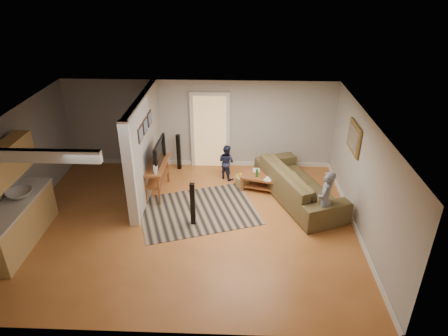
{
  "coord_description": "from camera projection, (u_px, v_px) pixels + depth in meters",
  "views": [
    {
      "loc": [
        1.09,
        -7.42,
        5.3
      ],
      "look_at": [
        0.78,
        0.66,
        1.1
      ],
      "focal_mm": 32.0,
      "sensor_mm": 36.0,
      "label": 1
    }
  ],
  "objects": [
    {
      "name": "coffee_table",
      "position": [
        263.0,
        178.0,
        10.29
      ],
      "size": [
        1.19,
        0.88,
        0.63
      ],
      "rotation": [
        0.0,
        0.0,
        -0.27
      ],
      "color": "maroon",
      "rests_on": "ground"
    },
    {
      "name": "tv_console",
      "position": [
        156.0,
        166.0,
        9.93
      ],
      "size": [
        0.53,
        1.33,
        1.14
      ],
      "rotation": [
        0.0,
        0.0,
        -0.02
      ],
      "color": "maroon",
      "rests_on": "ground"
    },
    {
      "name": "area_rug",
      "position": [
        198.0,
        210.0,
        9.53
      ],
      "size": [
        3.19,
        2.73,
        0.01
      ],
      "primitive_type": "cube",
      "rotation": [
        0.0,
        0.0,
        0.33
      ],
      "color": "black",
      "rests_on": "ground"
    },
    {
      "name": "speaker_right",
      "position": [
        179.0,
        152.0,
        11.24
      ],
      "size": [
        0.12,
        0.12,
        1.04
      ],
      "primitive_type": "cube",
      "rotation": [
        0.0,
        0.0,
        -0.14
      ],
      "color": "black",
      "rests_on": "ground"
    },
    {
      "name": "ground",
      "position": [
        189.0,
        224.0,
        9.06
      ],
      "size": [
        7.5,
        7.5,
        0.0
      ],
      "primitive_type": "plane",
      "color": "#995927",
      "rests_on": "ground"
    },
    {
      "name": "child",
      "position": [
        321.0,
        226.0,
        8.98
      ],
      "size": [
        0.51,
        0.59,
        1.37
      ],
      "primitive_type": "imported",
      "rotation": [
        0.0,
        0.0,
        -2.0
      ],
      "color": "slate",
      "rests_on": "ground"
    },
    {
      "name": "room_shell",
      "position": [
        140.0,
        157.0,
        8.81
      ],
      "size": [
        7.54,
        6.02,
        2.52
      ],
      "color": "#A6A49F",
      "rests_on": "ground"
    },
    {
      "name": "toy_basket",
      "position": [
        243.0,
        181.0,
        10.53
      ],
      "size": [
        0.42,
        0.42,
        0.37
      ],
      "color": "#A28846",
      "rests_on": "ground"
    },
    {
      "name": "sofa",
      "position": [
        297.0,
        198.0,
        10.03
      ],
      "size": [
        2.12,
        3.09,
        0.84
      ],
      "primitive_type": "imported",
      "rotation": [
        0.0,
        0.0,
        1.95
      ],
      "color": "#443C22",
      "rests_on": "ground"
    },
    {
      "name": "speaker_left",
      "position": [
        193.0,
        204.0,
        8.83
      ],
      "size": [
        0.11,
        0.11,
        1.04
      ],
      "primitive_type": "cube",
      "rotation": [
        0.0,
        0.0,
        -0.04
      ],
      "color": "black",
      "rests_on": "ground"
    },
    {
      "name": "toddler",
      "position": [
        226.0,
        178.0,
        10.98
      ],
      "size": [
        0.6,
        0.59,
        0.98
      ],
      "primitive_type": "imported",
      "rotation": [
        0.0,
        0.0,
        2.47
      ],
      "color": "#202443",
      "rests_on": "ground"
    }
  ]
}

